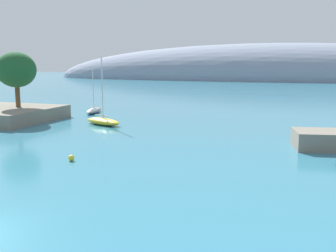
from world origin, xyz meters
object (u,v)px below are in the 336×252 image
(tree_clump_shore, at_px, (16,70))
(mooring_buoy_yellow, at_px, (71,158))
(sailboat_grey_near_shore, at_px, (94,110))
(sailboat_yellow_mid_mooring, at_px, (103,121))

(tree_clump_shore, relative_size, mooring_buoy_yellow, 15.08)
(sailboat_grey_near_shore, xyz_separation_m, mooring_buoy_yellow, (15.02, -30.55, -0.21))
(tree_clump_shore, distance_m, mooring_buoy_yellow, 30.56)
(sailboat_yellow_mid_mooring, relative_size, mooring_buoy_yellow, 17.18)
(tree_clump_shore, xyz_separation_m, sailboat_grey_near_shore, (7.08, 10.77, -7.18))
(sailboat_grey_near_shore, height_order, mooring_buoy_yellow, sailboat_grey_near_shore)
(sailboat_yellow_mid_mooring, distance_m, mooring_buoy_yellow, 20.61)
(mooring_buoy_yellow, bearing_deg, tree_clump_shore, 138.16)
(sailboat_yellow_mid_mooring, bearing_deg, mooring_buoy_yellow, -46.27)
(sailboat_yellow_mid_mooring, bearing_deg, tree_clump_shore, -158.27)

